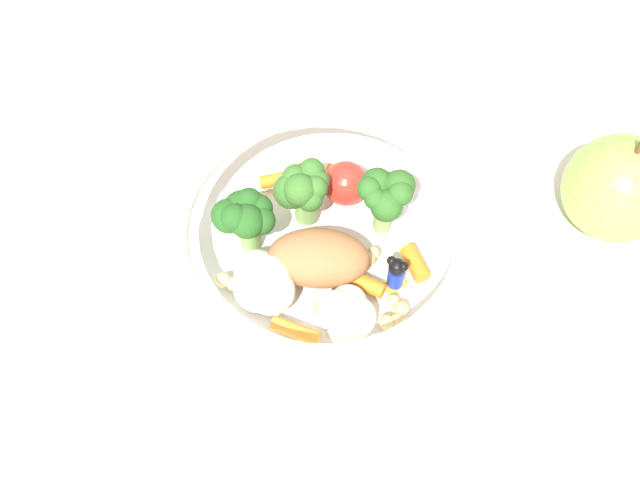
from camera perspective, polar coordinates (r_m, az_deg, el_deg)
ground_plane at (r=0.55m, az=-0.67°, el=-0.92°), size 2.40×2.40×0.00m
food_container at (r=0.52m, az=-0.51°, el=-0.36°), size 0.20×0.20×0.07m
loose_apple at (r=0.58m, az=21.88°, el=3.70°), size 0.08×0.08×0.09m
folded_napkin at (r=0.54m, az=-19.89°, el=-7.89°), size 0.14×0.15×0.01m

